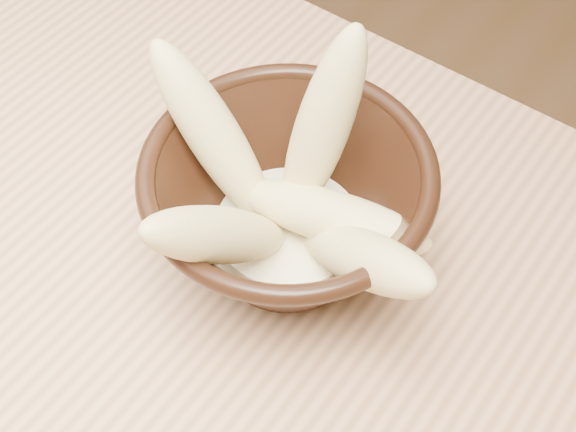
% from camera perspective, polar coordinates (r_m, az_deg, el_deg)
% --- Properties ---
extents(bowl, '(0.20, 0.20, 0.11)m').
position_cam_1_polar(bowl, '(0.55, 0.00, 0.57)').
color(bowl, black).
rests_on(bowl, table).
extents(milk_puddle, '(0.11, 0.11, 0.02)m').
position_cam_1_polar(milk_puddle, '(0.57, 0.00, -1.02)').
color(milk_puddle, '#FAF2C9').
rests_on(milk_puddle, bowl).
extents(banana_upright, '(0.06, 0.09, 0.16)m').
position_cam_1_polar(banana_upright, '(0.52, 2.47, 6.32)').
color(banana_upright, '#E5CE87').
rests_on(banana_upright, bowl).
extents(banana_left, '(0.12, 0.04, 0.14)m').
position_cam_1_polar(banana_left, '(0.54, -5.36, 5.80)').
color(banana_left, '#E5CE87').
rests_on(banana_left, bowl).
extents(banana_right, '(0.14, 0.08, 0.11)m').
position_cam_1_polar(banana_right, '(0.50, 5.46, -3.04)').
color(banana_right, '#E5CE87').
rests_on(banana_right, bowl).
extents(banana_across, '(0.15, 0.06, 0.06)m').
position_cam_1_polar(banana_across, '(0.53, 3.10, -0.06)').
color(banana_across, '#E5CE87').
rests_on(banana_across, bowl).
extents(banana_front, '(0.06, 0.13, 0.13)m').
position_cam_1_polar(banana_front, '(0.49, -4.90, -1.37)').
color(banana_front, '#E5CE87').
rests_on(banana_front, bowl).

